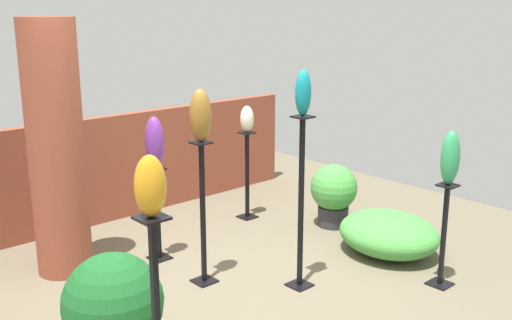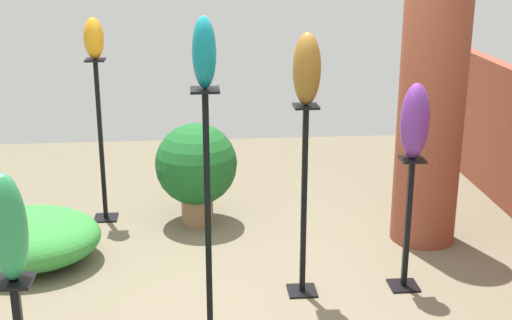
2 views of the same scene
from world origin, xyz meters
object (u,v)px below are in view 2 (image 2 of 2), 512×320
object	(u,v)px
brick_pillar	(432,95)
pedestal_violet	(407,230)
art_vase_violet	(415,121)
art_vase_jade	(8,228)
art_vase_teal	(204,53)
potted_plant_front_right	(196,166)
art_vase_amber	(94,38)
pedestal_amber	(101,148)
art_vase_bronze	(307,69)
pedestal_teal	(208,232)
pedestal_bronze	(304,210)

from	to	relation	value
brick_pillar	pedestal_violet	xyz separation A→B (m)	(0.82, -0.39, -0.77)
art_vase_violet	art_vase_jade	world-z (taller)	art_vase_violet
art_vase_teal	potted_plant_front_right	xyz separation A→B (m)	(-1.91, -0.07, -1.27)
pedestal_violet	art_vase_violet	bearing A→B (deg)	-86.42
brick_pillar	art_vase_violet	distance (m)	0.91
art_vase_jade	art_vase_amber	distance (m)	3.07
pedestal_amber	art_vase_jade	size ratio (longest dim) A/B	2.90
art_vase_violet	art_vase_amber	size ratio (longest dim) A/B	1.52
art_vase_violet	art_vase_jade	bearing A→B (deg)	-54.60
art_vase_bronze	pedestal_teal	bearing A→B (deg)	-47.57
pedestal_teal	art_vase_jade	size ratio (longest dim) A/B	3.26
pedestal_teal	art_vase_teal	distance (m)	1.04
pedestal_teal	pedestal_violet	world-z (taller)	pedestal_teal
brick_pillar	art_vase_bronze	size ratio (longest dim) A/B	5.13
art_vase_amber	potted_plant_front_right	world-z (taller)	art_vase_amber
art_vase_jade	potted_plant_front_right	xyz separation A→B (m)	(-2.89, 0.79, -0.69)
brick_pillar	pedestal_violet	bearing A→B (deg)	-25.14
art_vase_teal	art_vase_jade	world-z (taller)	art_vase_teal
art_vase_jade	potted_plant_front_right	bearing A→B (deg)	164.75
pedestal_amber	art_vase_teal	bearing A→B (deg)	22.72
art_vase_amber	pedestal_amber	bearing A→B (deg)	90.00
brick_pillar	art_vase_amber	size ratio (longest dim) A/B	7.10
art_vase_violet	potted_plant_front_right	bearing A→B (deg)	-131.96
art_vase_jade	art_vase_teal	bearing A→B (deg)	138.83
pedestal_amber	potted_plant_front_right	bearing A→B (deg)	78.68
art_vase_jade	art_vase_bronze	bearing A→B (deg)	136.24
art_vase_jade	potted_plant_front_right	size ratio (longest dim) A/B	0.55
pedestal_bronze	art_vase_violet	distance (m)	0.94
pedestal_teal	art_vase_amber	world-z (taller)	art_vase_amber
pedestal_amber	art_vase_jade	bearing A→B (deg)	0.28
pedestal_bronze	pedestal_amber	distance (m)	2.12
art_vase_bronze	art_vase_jade	xyz separation A→B (m)	(1.57, -1.51, -0.36)
art_vase_bronze	art_vase_jade	bearing A→B (deg)	-43.76
pedestal_teal	art_vase_teal	world-z (taller)	art_vase_teal
pedestal_violet	pedestal_amber	world-z (taller)	pedestal_amber
art_vase_violet	potted_plant_front_right	xyz separation A→B (m)	(-1.30, -1.45, -0.70)
brick_pillar	art_vase_amber	xyz separation A→B (m)	(-0.64, -2.64, 0.38)
pedestal_teal	art_vase_amber	size ratio (longest dim) A/B	4.68
brick_pillar	art_vase_jade	xyz separation A→B (m)	(2.41, -2.62, 0.01)
pedestal_teal	potted_plant_front_right	world-z (taller)	pedestal_teal
pedestal_violet	art_vase_jade	xyz separation A→B (m)	(1.59, -2.24, 0.78)
pedestal_bronze	art_vase_violet	size ratio (longest dim) A/B	2.61
pedestal_violet	art_vase_jade	distance (m)	2.85
pedestal_teal	art_vase_violet	bearing A→B (deg)	113.89
art_vase_teal	art_vase_bronze	size ratio (longest dim) A/B	0.84
art_vase_teal	potted_plant_front_right	world-z (taller)	art_vase_teal
art_vase_teal	art_vase_bronze	xyz separation A→B (m)	(-0.60, 0.65, -0.21)
pedestal_violet	art_vase_violet	xyz separation A→B (m)	(0.00, -0.00, 0.78)
pedestal_teal	art_vase_jade	distance (m)	1.38
pedestal_violet	art_vase_teal	bearing A→B (deg)	-66.11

